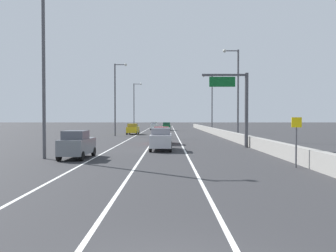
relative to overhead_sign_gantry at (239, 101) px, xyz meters
The scene contains 19 objects.
ground_plane 37.80m from the overhead_sign_gantry, 100.99° to the left, with size 320.00×320.00×0.00m, color #2D2D30.
lane_stripe_left 30.92m from the overhead_sign_gantry, 114.46° to the left, with size 0.16×130.00×0.00m, color silver.
lane_stripe_center 29.67m from the overhead_sign_gantry, 108.21° to the left, with size 0.16×130.00×0.00m, color silver.
lane_stripe_right 28.78m from the overhead_sign_gantry, 101.49° to the left, with size 0.16×130.00×0.00m, color silver.
jersey_barrier_right 13.55m from the overhead_sign_gantry, 84.02° to the left, with size 0.60×120.00×1.10m, color gray.
overhead_sign_gantry is the anchor object (origin of this frame).
speed_advisory_sign 13.87m from the overhead_sign_gantry, 88.13° to the right, with size 0.60×0.11×3.00m.
lamp_post_right_near 15.51m from the overhead_sign_gantry, 83.12° to the right, with size 2.14×0.44×12.03m.
lamp_post_right_second 10.53m from the overhead_sign_gantry, 79.74° to the left, with size 2.14×0.44×12.03m.
lamp_post_right_third 35.70m from the overhead_sign_gantry, 87.02° to the left, with size 2.14×0.44×12.03m.
lamp_post_left_near 18.54m from the overhead_sign_gantry, 149.82° to the right, with size 2.14×0.44×12.03m.
lamp_post_left_mid 26.53m from the overhead_sign_gantry, 126.54° to the left, with size 2.14×0.44×12.03m.
lamp_post_left_far 54.16m from the overhead_sign_gantry, 106.97° to the left, with size 2.14×0.44×12.03m.
car_white_0 51.84m from the overhead_sign_gantry, 102.00° to the left, with size 1.85×4.38×2.00m.
car_silver_1 9.11m from the overhead_sign_gantry, 159.55° to the right, with size 2.01×4.74×2.06m.
car_green_2 46.89m from the overhead_sign_gantry, 99.27° to the left, with size 1.95×4.07×1.96m.
car_red_3 9.83m from the overhead_sign_gantry, 150.30° to the left, with size 1.94×4.69×1.98m.
car_yellow_4 29.94m from the overhead_sign_gantry, 117.19° to the left, with size 2.05×4.28×1.98m.
car_gray_5 16.95m from the overhead_sign_gantry, 146.72° to the right, with size 1.92×4.07×2.05m.
Camera 1 is at (-0.02, -5.64, 2.94)m, focal length 34.85 mm.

